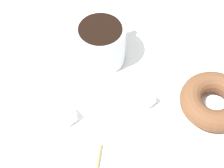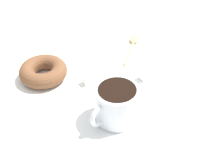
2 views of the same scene
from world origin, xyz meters
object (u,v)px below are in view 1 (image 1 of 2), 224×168
(sugar_cube, at_px, (147,101))
(sugar_cube_extra, at_px, (68,116))
(coffee_cup, at_px, (100,43))
(donut, at_px, (214,101))

(sugar_cube, relative_size, sugar_cube_extra, 0.89)
(coffee_cup, distance_m, sugar_cube, 0.12)
(sugar_cube, distance_m, sugar_cube_extra, 0.12)
(sugar_cube, height_order, sugar_cube_extra, sugar_cube_extra)
(coffee_cup, bearing_deg, sugar_cube_extra, -149.63)
(donut, bearing_deg, sugar_cube_extra, 147.03)
(coffee_cup, relative_size, sugar_cube_extra, 5.42)
(donut, distance_m, sugar_cube, 0.10)
(donut, relative_size, sugar_cube, 5.83)
(donut, xyz_separation_m, sugar_cube_extra, (-0.18, 0.12, -0.01))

